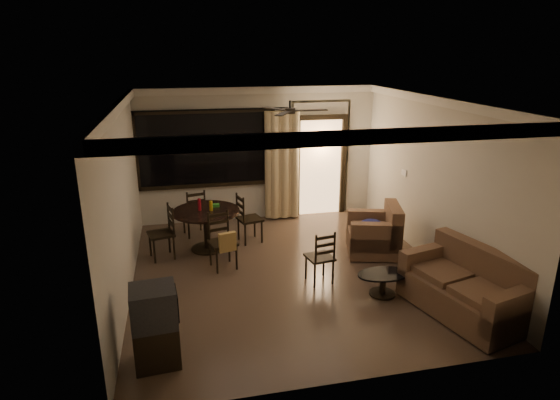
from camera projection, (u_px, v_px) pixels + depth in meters
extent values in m
plane|color=#7F6651|center=(289.00, 272.00, 7.74)|extent=(5.50, 5.50, 0.00)
plane|color=beige|center=(259.00, 155.00, 9.87)|extent=(5.00, 0.00, 5.00)
plane|color=beige|center=(353.00, 268.00, 4.76)|extent=(5.00, 0.00, 5.00)
plane|color=beige|center=(123.00, 202.00, 6.80)|extent=(0.00, 5.50, 5.50)
plane|color=beige|center=(434.00, 182.00, 7.83)|extent=(0.00, 5.50, 5.50)
plane|color=white|center=(290.00, 100.00, 6.88)|extent=(5.50, 5.50, 0.00)
cube|color=black|center=(206.00, 149.00, 9.56)|extent=(2.70, 0.04, 1.45)
cylinder|color=black|center=(210.00, 110.00, 9.25)|extent=(3.20, 0.03, 0.03)
cube|color=#FFC684|center=(320.00, 168.00, 10.21)|extent=(0.91, 0.03, 2.08)
cube|color=white|center=(404.00, 173.00, 8.83)|extent=(0.02, 0.18, 0.12)
cylinder|color=black|center=(290.00, 105.00, 6.90)|extent=(0.03, 0.03, 0.12)
cylinder|color=black|center=(290.00, 111.00, 6.93)|extent=(0.16, 0.16, 0.08)
cylinder|color=black|center=(206.00, 211.00, 8.42)|extent=(1.21, 1.21, 0.04)
cylinder|color=black|center=(207.00, 230.00, 8.53)|extent=(0.12, 0.12, 0.71)
cylinder|color=black|center=(208.00, 248.00, 8.64)|extent=(0.61, 0.61, 0.03)
cylinder|color=maroon|center=(199.00, 205.00, 8.38)|extent=(0.06, 0.06, 0.22)
cylinder|color=#AC8512|center=(211.00, 206.00, 8.38)|extent=(0.06, 0.06, 0.18)
cube|color=#267C25|center=(215.00, 205.00, 8.60)|extent=(0.14, 0.10, 0.05)
cube|color=black|center=(161.00, 234.00, 8.15)|extent=(0.51, 0.51, 0.04)
cube|color=black|center=(250.00, 219.00, 8.87)|extent=(0.51, 0.51, 0.04)
cube|color=black|center=(223.00, 243.00, 7.78)|extent=(0.51, 0.51, 0.04)
cube|color=tan|center=(227.00, 242.00, 7.56)|extent=(0.29, 0.15, 0.32)
cube|color=black|center=(194.00, 213.00, 9.19)|extent=(0.51, 0.51, 0.04)
cube|color=black|center=(157.00, 343.00, 5.44)|extent=(0.54, 0.50, 0.52)
cube|color=black|center=(153.00, 306.00, 5.29)|extent=(0.54, 0.50, 0.46)
cube|color=black|center=(177.00, 303.00, 5.36)|extent=(0.05, 0.37, 0.31)
cube|color=#492722|center=(462.00, 298.00, 6.47)|extent=(1.29, 1.86, 0.42)
cube|color=#492722|center=(483.00, 271.00, 6.51)|extent=(0.62, 1.69, 0.69)
cube|color=#492722|center=(512.00, 311.00, 5.76)|extent=(0.92, 0.41, 0.53)
cube|color=#492722|center=(425.00, 263.00, 7.04)|extent=(0.92, 0.41, 0.53)
cube|color=#492722|center=(462.00, 284.00, 6.37)|extent=(0.98, 1.59, 0.13)
cube|color=#492722|center=(373.00, 241.00, 8.42)|extent=(1.09, 1.09, 0.41)
cube|color=#492722|center=(393.00, 224.00, 8.29)|extent=(0.44, 0.90, 0.67)
cube|color=#492722|center=(376.00, 238.00, 8.02)|extent=(0.90, 0.42, 0.52)
cube|color=#492722|center=(371.00, 223.00, 8.68)|extent=(0.90, 0.42, 0.52)
cube|color=#492722|center=(371.00, 229.00, 8.35)|extent=(0.78, 0.82, 0.12)
ellipsoid|color=#131554|center=(371.00, 223.00, 8.31)|extent=(0.37, 0.31, 0.11)
ellipsoid|color=black|center=(384.00, 274.00, 6.94)|extent=(0.80, 0.48, 0.03)
cylinder|color=black|center=(383.00, 284.00, 6.99)|extent=(0.09, 0.09, 0.32)
cylinder|color=black|center=(382.00, 293.00, 7.04)|extent=(0.39, 0.39, 0.03)
cube|color=black|center=(320.00, 257.00, 7.31)|extent=(0.45, 0.45, 0.04)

